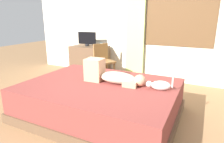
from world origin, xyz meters
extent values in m
plane|color=olive|center=(0.00, 0.00, 0.00)|extent=(16.00, 16.00, 0.00)
cube|color=beige|center=(0.00, 2.30, 1.45)|extent=(6.40, 0.12, 2.90)
cube|color=brown|center=(0.68, 2.23, 1.39)|extent=(1.44, 0.02, 1.12)
cube|color=white|center=(0.68, 2.23, 1.39)|extent=(1.36, 0.02, 1.04)
cube|color=brown|center=(-0.07, 0.11, 0.07)|extent=(2.26, 1.68, 0.14)
cube|color=brown|center=(-0.07, 0.11, 0.32)|extent=(2.19, 1.63, 0.36)
ellipsoid|color=#CCB299|center=(0.15, 0.25, 0.59)|extent=(0.57, 0.29, 0.17)
sphere|color=tan|center=(0.49, 0.27, 0.59)|extent=(0.17, 0.17, 0.17)
cube|color=tan|center=(-0.23, 0.23, 0.67)|extent=(0.27, 0.25, 0.34)
cube|color=tan|center=(0.37, 0.27, 0.54)|extent=(0.21, 0.29, 0.08)
ellipsoid|color=silver|center=(0.79, 0.25, 0.57)|extent=(0.28, 0.18, 0.13)
sphere|color=silver|center=(0.64, 0.21, 0.58)|extent=(0.08, 0.08, 0.08)
cylinder|color=silver|center=(0.93, 0.29, 0.63)|extent=(0.03, 0.03, 0.16)
cube|color=brown|center=(-1.39, 1.90, 0.37)|extent=(0.90, 0.56, 0.74)
cylinder|color=black|center=(-1.46, 1.90, 0.77)|extent=(0.10, 0.10, 0.05)
cube|color=black|center=(-1.46, 1.90, 0.94)|extent=(0.48, 0.08, 0.30)
cylinder|color=teal|center=(-1.12, 2.03, 0.78)|extent=(0.07, 0.07, 0.08)
cylinder|color=brown|center=(-0.58, 1.65, 0.22)|extent=(0.04, 0.04, 0.44)
cylinder|color=brown|center=(-0.72, 1.38, 0.22)|extent=(0.04, 0.04, 0.44)
cylinder|color=brown|center=(-0.85, 1.79, 0.22)|extent=(0.04, 0.04, 0.44)
cylinder|color=brown|center=(-0.99, 1.52, 0.22)|extent=(0.04, 0.04, 0.44)
cube|color=brown|center=(-0.78, 1.58, 0.46)|extent=(0.51, 0.51, 0.04)
cube|color=brown|center=(-0.93, 1.66, 0.67)|extent=(0.21, 0.36, 0.38)
cube|color=#ADCC75|center=(-0.28, 2.18, 1.16)|extent=(0.44, 0.06, 2.32)
camera|label=1|loc=(1.30, -2.25, 1.46)|focal=31.34mm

